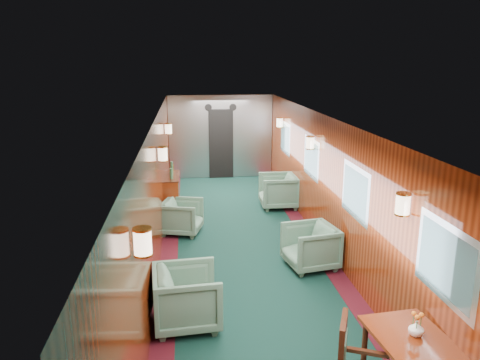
% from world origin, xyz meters
% --- Properties ---
extents(room, '(12.00, 12.10, 2.40)m').
position_xyz_m(room, '(0.00, 0.00, 1.63)').
color(room, black).
rests_on(room, ground).
extents(bulkhead, '(2.98, 0.17, 2.39)m').
position_xyz_m(bulkhead, '(0.00, 5.91, 1.18)').
color(bulkhead, '#A4A6AB').
rests_on(bulkhead, ground).
extents(windows_right, '(0.02, 8.60, 0.80)m').
position_xyz_m(windows_right, '(1.49, 0.25, 1.45)').
color(windows_right, silver).
rests_on(windows_right, ground).
extents(wall_sconces, '(2.97, 7.97, 0.25)m').
position_xyz_m(wall_sconces, '(0.00, 0.57, 1.79)').
color(wall_sconces, '#FFE9C6').
rests_on(wall_sconces, ground).
extents(dining_table, '(0.78, 1.05, 0.75)m').
position_xyz_m(dining_table, '(1.15, -3.66, 0.63)').
color(dining_table, maroon).
rests_on(dining_table, ground).
extents(credenza, '(0.34, 1.09, 1.25)m').
position_xyz_m(credenza, '(-1.34, 2.31, 0.50)').
color(credenza, maroon).
rests_on(credenza, ground).
extents(flower_vase, '(0.19, 0.19, 0.15)m').
position_xyz_m(flower_vase, '(1.19, -3.62, 0.82)').
color(flower_vase, white).
rests_on(flower_vase, dining_table).
extents(armchair_left_near, '(0.92, 0.90, 0.78)m').
position_xyz_m(armchair_left_near, '(-1.04, -1.95, 0.39)').
color(armchair_left_near, '#1E4638').
rests_on(armchair_left_near, ground).
extents(armchair_left_far, '(0.91, 0.90, 0.68)m').
position_xyz_m(armchair_left_far, '(-1.12, 1.41, 0.34)').
color(armchair_left_far, '#1E4638').
rests_on(armchair_left_far, ground).
extents(armchair_right_near, '(0.92, 0.91, 0.73)m').
position_xyz_m(armchair_right_near, '(1.00, -0.42, 0.36)').
color(armchair_right_near, '#1E4638').
rests_on(armchair_right_near, ground).
extents(armchair_right_far, '(0.88, 0.86, 0.79)m').
position_xyz_m(armchair_right_far, '(1.11, 2.86, 0.39)').
color(armchair_right_far, '#1E4638').
rests_on(armchair_right_far, ground).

